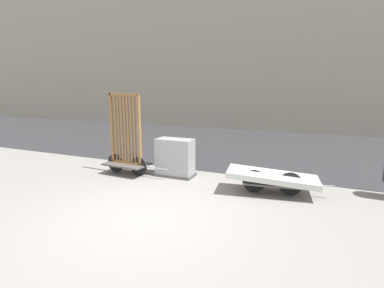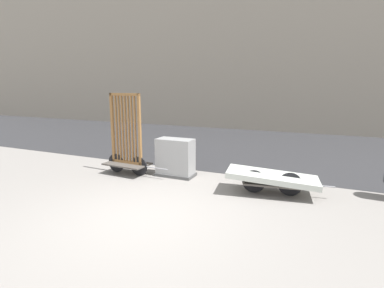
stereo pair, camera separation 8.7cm
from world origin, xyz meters
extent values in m
plane|color=gray|center=(0.00, 0.00, 0.00)|extent=(60.00, 60.00, 0.00)
cube|color=#2D2D30|center=(0.00, 7.59, 0.00)|extent=(56.00, 8.64, 0.01)
cube|color=#9E9384|center=(0.00, 13.91, 5.58)|extent=(48.00, 4.00, 11.15)
cube|color=#4C4742|center=(-1.96, 2.19, 0.28)|extent=(1.25, 0.78, 0.04)
cylinder|color=black|center=(-1.57, 2.17, 0.26)|extent=(0.53, 0.06, 0.53)
cylinder|color=black|center=(-2.35, 2.21, 0.26)|extent=(0.53, 0.06, 0.53)
cylinder|color=gray|center=(-1.00, 2.14, 0.28)|extent=(0.70, 0.07, 0.03)
cube|color=olive|center=(-1.96, 2.19, 0.34)|extent=(0.99, 0.12, 0.07)
cube|color=olive|center=(-1.96, 2.19, 2.18)|extent=(0.99, 0.12, 0.07)
cube|color=olive|center=(-2.42, 2.22, 1.26)|extent=(0.07, 0.07, 1.91)
cube|color=olive|center=(-1.50, 2.17, 1.26)|extent=(0.07, 0.07, 1.91)
cube|color=olive|center=(-2.28, 2.21, 1.26)|extent=(0.04, 0.05, 1.84)
cube|color=olive|center=(-2.17, 2.20, 1.26)|extent=(0.04, 0.05, 1.84)
cube|color=olive|center=(-2.06, 2.20, 1.26)|extent=(0.04, 0.05, 1.84)
cube|color=olive|center=(-1.96, 2.19, 1.26)|extent=(0.04, 0.05, 1.84)
cube|color=olive|center=(-1.85, 2.19, 1.26)|extent=(0.04, 0.05, 1.84)
cube|color=olive|center=(-1.75, 2.18, 1.26)|extent=(0.04, 0.05, 1.84)
cube|color=olive|center=(-1.64, 2.18, 1.26)|extent=(0.04, 0.05, 1.84)
cube|color=#4C4742|center=(1.96, 2.19, 0.28)|extent=(1.31, 0.89, 0.04)
cylinder|color=black|center=(2.35, 2.25, 0.26)|extent=(0.52, 0.11, 0.53)
cylinder|color=black|center=(1.57, 2.13, 0.26)|extent=(0.52, 0.11, 0.53)
cylinder|color=gray|center=(2.91, 2.34, 0.28)|extent=(0.70, 0.13, 0.03)
cube|color=#B2B7AD|center=(1.96, 2.19, 0.40)|extent=(2.10, 1.12, 0.27)
cube|color=#4C4C4C|center=(-0.65, 2.56, 0.04)|extent=(1.04, 0.55, 0.08)
cube|color=gray|center=(-0.65, 2.56, 0.51)|extent=(0.98, 0.49, 1.02)
camera|label=1|loc=(2.85, -4.43, 2.40)|focal=28.00mm
camera|label=2|loc=(2.93, -4.40, 2.40)|focal=28.00mm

